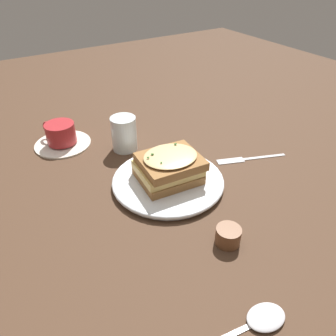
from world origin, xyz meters
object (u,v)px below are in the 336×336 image
(dinner_plate, at_px, (168,181))
(sandwich, at_px, (169,167))
(teacup_with_saucer, at_px, (61,136))
(fork, at_px, (243,159))
(water_glass, at_px, (124,134))
(condiment_pot, at_px, (228,236))
(spoon, at_px, (260,320))

(dinner_plate, xyz_separation_m, sandwich, (0.00, -0.00, 0.04))
(dinner_plate, bearing_deg, teacup_with_saucer, 116.42)
(teacup_with_saucer, relative_size, fork, 0.85)
(water_glass, relative_size, condiment_pot, 1.95)
(water_glass, bearing_deg, sandwich, -85.33)
(dinner_plate, bearing_deg, fork, -3.79)
(spoon, distance_m, condiment_pot, 0.16)
(condiment_pot, bearing_deg, sandwich, 89.77)
(teacup_with_saucer, bearing_deg, sandwich, -178.37)
(sandwich, relative_size, condiment_pot, 3.08)
(water_glass, distance_m, fork, 0.32)
(water_glass, xyz_separation_m, condiment_pot, (0.02, -0.41, -0.03))
(teacup_with_saucer, xyz_separation_m, condiment_pot, (0.15, -0.52, -0.01))
(dinner_plate, xyz_separation_m, water_glass, (-0.01, 0.20, 0.04))
(fork, bearing_deg, condiment_pot, 151.99)
(dinner_plate, height_order, sandwich, sandwich)
(sandwich, xyz_separation_m, teacup_with_saucer, (-0.15, 0.31, -0.02))
(sandwich, height_order, spoon, sandwich)
(dinner_plate, distance_m, water_glass, 0.20)
(dinner_plate, bearing_deg, condiment_pot, -89.84)
(fork, relative_size, condiment_pot, 3.80)
(sandwich, relative_size, fork, 0.81)
(fork, height_order, condiment_pot, condiment_pot)
(teacup_with_saucer, bearing_deg, spoon, 163.15)
(fork, bearing_deg, spoon, 161.00)
(water_glass, distance_m, spoon, 0.55)
(water_glass, xyz_separation_m, spoon, (-0.04, -0.55, -0.04))
(sandwich, height_order, fork, sandwich)
(condiment_pot, bearing_deg, water_glass, 92.17)
(water_glass, height_order, condiment_pot, water_glass)
(water_glass, height_order, fork, water_glass)
(fork, xyz_separation_m, spoon, (-0.28, -0.34, 0.00))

